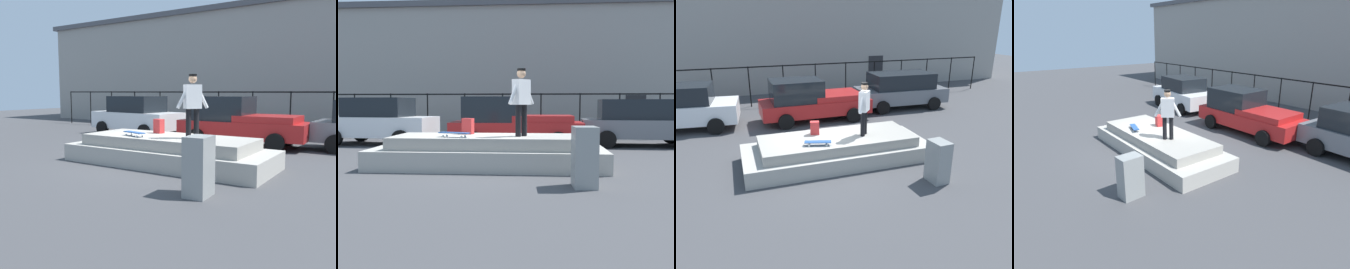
% 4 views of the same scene
% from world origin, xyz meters
% --- Properties ---
extents(ground_plane, '(60.00, 60.00, 0.00)m').
position_xyz_m(ground_plane, '(0.00, 0.00, 0.00)').
color(ground_plane, '#424244').
extents(concrete_ledge, '(5.82, 2.24, 0.79)m').
position_xyz_m(concrete_ledge, '(0.35, -0.26, 0.36)').
color(concrete_ledge, '#ADA89E').
rests_on(concrete_ledge, ground_plane).
extents(skateboarder, '(0.64, 0.74, 1.67)m').
position_xyz_m(skateboarder, '(1.19, -0.38, 1.75)').
color(skateboarder, black).
rests_on(skateboarder, concrete_ledge).
extents(skateboard, '(0.80, 0.42, 0.12)m').
position_xyz_m(skateboard, '(-0.41, -0.78, 0.89)').
color(skateboard, '#264C8C').
rests_on(skateboard, concrete_ledge).
extents(backpack, '(0.32, 0.26, 0.42)m').
position_xyz_m(backpack, '(-0.25, 0.19, 1.00)').
color(backpack, red).
rests_on(backpack, concrete_ledge).
extents(car_white_sedan_near, '(4.45, 2.44, 1.81)m').
position_xyz_m(car_white_sedan_near, '(-4.55, 4.74, 0.91)').
color(car_white_sedan_near, white).
rests_on(car_white_sedan_near, ground_plane).
extents(car_red_pickup_mid, '(4.74, 2.06, 1.84)m').
position_xyz_m(car_red_pickup_mid, '(0.62, 4.24, 0.90)').
color(car_red_pickup_mid, '#B21E1E').
rests_on(car_red_pickup_mid, ground_plane).
extents(utility_box, '(0.47, 0.62, 1.17)m').
position_xyz_m(utility_box, '(2.50, -2.53, 0.59)').
color(utility_box, gray).
rests_on(utility_box, ground_plane).
extents(fence_row, '(24.06, 0.06, 2.04)m').
position_xyz_m(fence_row, '(-0.00, 7.57, 1.35)').
color(fence_row, black).
rests_on(fence_row, ground_plane).
extents(warehouse_building, '(33.00, 7.00, 6.83)m').
position_xyz_m(warehouse_building, '(0.00, 13.62, 3.43)').
color(warehouse_building, gray).
rests_on(warehouse_building, ground_plane).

